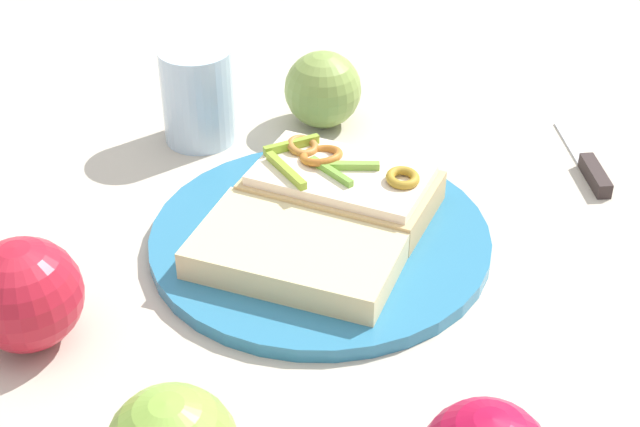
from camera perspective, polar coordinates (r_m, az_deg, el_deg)
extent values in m
plane|color=#BDB19E|center=(0.80, 0.00, -1.89)|extent=(2.00, 2.00, 0.00)
cylinder|color=teal|center=(0.80, 0.00, -1.54)|extent=(0.28, 0.28, 0.01)
cube|color=tan|center=(0.82, 1.27, 1.28)|extent=(0.18, 0.16, 0.03)
cube|color=#F5E0C4|center=(0.81, 1.29, 2.32)|extent=(0.17, 0.14, 0.01)
torus|color=#B17131|center=(0.83, -1.03, 4.04)|extent=(0.04, 0.04, 0.01)
torus|color=#BE6B27|center=(0.82, 0.07, 3.46)|extent=(0.05, 0.05, 0.02)
torus|color=#AB8425|center=(0.79, 4.93, 2.12)|extent=(0.03, 0.03, 0.01)
cube|color=#74AD3C|center=(0.80, 0.68, 2.50)|extent=(0.05, 0.01, 0.01)
cube|color=#7DA93F|center=(0.81, 1.94, 2.85)|extent=(0.03, 0.04, 0.01)
cube|color=#8AB031|center=(0.83, -1.71, 4.09)|extent=(0.02, 0.05, 0.01)
cube|color=#8DAD31|center=(0.80, -1.97, 2.60)|extent=(0.06, 0.01, 0.01)
cube|color=beige|center=(0.75, -1.39, -2.31)|extent=(0.19, 0.17, 0.02)
sphere|color=#B31A2B|center=(0.71, -17.12, -4.61)|extent=(0.12, 0.12, 0.08)
sphere|color=#819C46|center=(0.95, 0.17, 7.37)|extent=(0.09, 0.09, 0.08)
cylinder|color=silver|center=(0.93, -7.25, 6.99)|extent=(0.07, 0.07, 0.09)
cube|color=silver|center=(0.97, 14.71, 4.10)|extent=(0.07, 0.05, 0.00)
cube|color=#332827|center=(0.91, 16.01, 2.18)|extent=(0.06, 0.04, 0.01)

